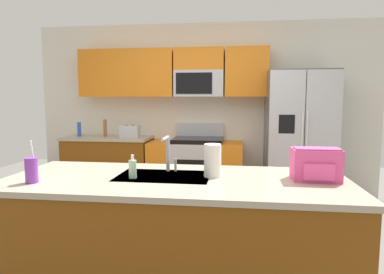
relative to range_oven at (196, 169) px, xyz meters
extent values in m
plane|color=#66605B|center=(0.08, -1.80, -0.44)|extent=(9.00, 9.00, 0.00)
cube|color=silver|center=(0.08, 0.35, 0.86)|extent=(5.20, 0.10, 2.60)
cube|color=orange|center=(-1.42, 0.14, 1.41)|extent=(0.70, 0.32, 0.70)
cube|color=orange|center=(-0.70, 0.14, 1.41)|extent=(0.72, 0.32, 0.70)
cube|color=orange|center=(0.73, 0.14, 1.41)|extent=(0.62, 0.32, 0.70)
cube|color=#B7BABF|center=(0.04, 0.14, 1.25)|extent=(0.72, 0.32, 0.38)
cube|color=black|center=(-0.02, -0.03, 1.25)|extent=(0.52, 0.01, 0.30)
cube|color=orange|center=(0.04, 0.14, 1.60)|extent=(0.72, 0.32, 0.32)
cube|color=brown|center=(-1.33, 0.00, -0.01)|extent=(1.26, 0.60, 0.86)
cube|color=tan|center=(-1.33, 0.00, 0.44)|extent=(1.29, 0.63, 0.04)
cube|color=#B7BABF|center=(0.04, 0.00, -0.02)|extent=(0.72, 0.60, 0.84)
cube|color=black|center=(0.04, -0.31, 0.01)|extent=(0.60, 0.01, 0.36)
cube|color=black|center=(0.04, 0.00, 0.43)|extent=(0.72, 0.60, 0.06)
cube|color=#B7BABF|center=(0.04, 0.27, 0.56)|extent=(0.72, 0.06, 0.20)
cube|color=orange|center=(-0.50, 0.00, -0.02)|extent=(0.36, 0.60, 0.84)
cube|color=orange|center=(0.54, 0.00, -0.02)|extent=(0.28, 0.60, 0.84)
cube|color=#4C4F54|center=(1.45, -0.05, 0.48)|extent=(0.90, 0.70, 1.85)
cube|color=#B7BABF|center=(1.23, -0.42, 0.48)|extent=(0.44, 0.04, 1.81)
cube|color=#B7BABF|center=(1.68, -0.42, 0.48)|extent=(0.44, 0.04, 1.81)
cylinder|color=silver|center=(1.42, -0.45, 0.57)|extent=(0.02, 0.02, 0.60)
cylinder|color=silver|center=(1.48, -0.45, 0.57)|extent=(0.02, 0.02, 0.60)
cube|color=black|center=(1.23, -0.44, 0.70)|extent=(0.20, 0.00, 0.24)
cube|color=brown|center=(0.15, -2.49, -0.01)|extent=(2.42, 0.96, 0.86)
cube|color=tan|center=(0.15, -2.49, 0.44)|extent=(2.46, 1.00, 0.04)
cube|color=#B7BABF|center=(0.05, -2.44, 0.44)|extent=(0.68, 0.44, 0.03)
cube|color=#B7BABF|center=(-0.97, -0.05, 0.55)|extent=(0.28, 0.16, 0.18)
cube|color=black|center=(-1.02, -0.05, 0.63)|extent=(0.03, 0.11, 0.01)
cube|color=black|center=(-0.92, -0.05, 0.63)|extent=(0.03, 0.11, 0.01)
cylinder|color=brown|center=(-1.38, 0.00, 0.59)|extent=(0.05, 0.05, 0.26)
cylinder|color=blue|center=(-1.79, 0.00, 0.56)|extent=(0.06, 0.06, 0.21)
cylinder|color=#B7BABF|center=(0.05, -2.27, 0.60)|extent=(0.03, 0.03, 0.28)
cylinder|color=#B7BABF|center=(0.05, -2.37, 0.73)|extent=(0.02, 0.20, 0.02)
cylinder|color=#B7BABF|center=(0.11, -2.27, 0.51)|extent=(0.02, 0.02, 0.10)
cylinder|color=purple|center=(-0.79, -2.76, 0.54)|extent=(0.08, 0.08, 0.17)
cylinder|color=white|center=(-0.77, -2.76, 0.68)|extent=(0.01, 0.03, 0.14)
cylinder|color=#A5D8B2|center=(-0.15, -2.54, 0.52)|extent=(0.06, 0.06, 0.13)
cylinder|color=white|center=(-0.15, -2.54, 0.61)|extent=(0.02, 0.02, 0.04)
cylinder|color=white|center=(0.41, -2.42, 0.58)|extent=(0.12, 0.12, 0.24)
cube|color=#EA4C93|center=(1.13, -2.43, 0.57)|extent=(0.32, 0.20, 0.22)
cube|color=#C7417D|center=(1.13, -2.45, 0.67)|extent=(0.30, 0.14, 0.03)
cube|color=#FF54A2|center=(1.13, -2.54, 0.54)|extent=(0.20, 0.03, 0.11)
camera|label=1|loc=(0.58, -4.82, 1.02)|focal=31.26mm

